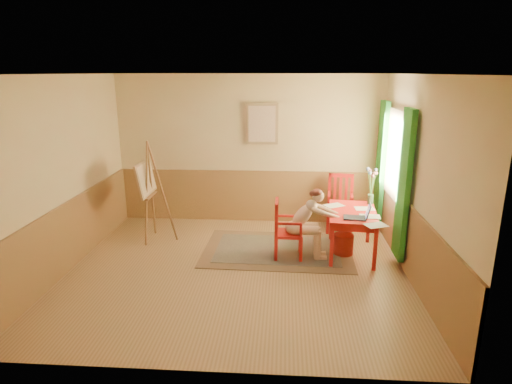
# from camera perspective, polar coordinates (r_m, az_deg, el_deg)

# --- Properties ---
(room) EXTENTS (5.04, 4.54, 2.84)m
(room) POSITION_cam_1_polar(r_m,az_deg,el_deg) (6.00, -2.74, 1.85)
(room) COLOR tan
(room) RESTS_ON ground
(wainscot) EXTENTS (5.00, 4.50, 1.00)m
(wainscot) POSITION_cam_1_polar(r_m,az_deg,el_deg) (7.01, -1.91, -3.75)
(wainscot) COLOR #A27441
(wainscot) RESTS_ON room
(window) EXTENTS (0.12, 2.01, 2.20)m
(window) POSITION_cam_1_polar(r_m,az_deg,el_deg) (7.26, 17.68, 3.11)
(window) COLOR white
(window) RESTS_ON room
(wall_portrait) EXTENTS (0.60, 0.05, 0.76)m
(wall_portrait) POSITION_cam_1_polar(r_m,az_deg,el_deg) (8.05, 0.80, 9.03)
(wall_portrait) COLOR #A17F58
(wall_portrait) RESTS_ON room
(rug) EXTENTS (2.44, 1.66, 0.02)m
(rug) POSITION_cam_1_polar(r_m,az_deg,el_deg) (7.14, 2.86, -7.65)
(rug) COLOR #8C7251
(rug) RESTS_ON room
(table) EXTENTS (0.83, 1.26, 0.72)m
(table) POSITION_cam_1_polar(r_m,az_deg,el_deg) (6.94, 12.67, -3.21)
(table) COLOR red
(table) RESTS_ON room
(chair_left) EXTENTS (0.43, 0.41, 0.93)m
(chair_left) POSITION_cam_1_polar(r_m,az_deg,el_deg) (6.73, 3.94, -4.96)
(chair_left) COLOR red
(chair_left) RESTS_ON room
(chair_back) EXTENTS (0.50, 0.52, 1.03)m
(chair_back) POSITION_cam_1_polar(r_m,az_deg,el_deg) (7.99, 11.07, -1.47)
(chair_back) COLOR red
(chair_back) RESTS_ON room
(figure) EXTENTS (0.83, 0.36, 1.13)m
(figure) POSITION_cam_1_polar(r_m,az_deg,el_deg) (6.69, 6.81, -3.75)
(figure) COLOR #D7AF8F
(figure) RESTS_ON room
(laptop) EXTENTS (0.41, 0.28, 0.24)m
(laptop) POSITION_cam_1_polar(r_m,az_deg,el_deg) (6.58, 13.50, -3.06)
(laptop) COLOR #1E2338
(laptop) RESTS_ON table
(papers) EXTENTS (0.87, 1.24, 0.00)m
(papers) POSITION_cam_1_polar(r_m,az_deg,el_deg) (6.82, 13.67, -2.79)
(papers) COLOR white
(papers) RESTS_ON table
(vase) EXTENTS (0.20, 0.30, 0.61)m
(vase) POSITION_cam_1_polar(r_m,az_deg,el_deg) (7.31, 15.00, 0.59)
(vase) COLOR #3F724C
(vase) RESTS_ON table
(wastebasket) EXTENTS (0.35, 0.35, 0.34)m
(wastebasket) POSITION_cam_1_polar(r_m,az_deg,el_deg) (7.06, 11.51, -6.83)
(wastebasket) COLOR red
(wastebasket) RESTS_ON room
(easel) EXTENTS (0.57, 0.77, 1.73)m
(easel) POSITION_cam_1_polar(r_m,az_deg,el_deg) (7.50, -14.15, 1.25)
(easel) COLOR #946236
(easel) RESTS_ON room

